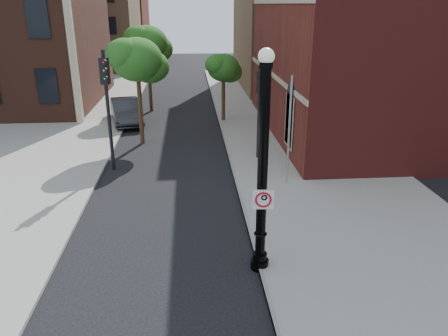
{
  "coord_description": "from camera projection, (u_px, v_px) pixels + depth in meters",
  "views": [
    {
      "loc": [
        0.13,
        -11.36,
        7.35
      ],
      "look_at": [
        1.19,
        2.0,
        2.3
      ],
      "focal_mm": 35.0,
      "sensor_mm": 36.0,
      "label": 1
    }
  ],
  "objects": [
    {
      "name": "no_parking_sign",
      "position": [
        263.0,
        199.0,
        12.0
      ],
      "size": [
        0.58,
        0.1,
        0.58
      ],
      "rotation": [
        0.0,
        0.0,
        -0.1
      ],
      "color": "white",
      "rests_on": "ground"
    },
    {
      "name": "street_tree_a",
      "position": [
        138.0,
        61.0,
        23.04
      ],
      "size": [
        3.19,
        2.89,
        5.75
      ],
      "color": "#302213",
      "rests_on": "ground"
    },
    {
      "name": "sidewalk_right",
      "position": [
        303.0,
        152.0,
        22.93
      ],
      "size": [
        8.0,
        60.0,
        0.12
      ],
      "primitive_type": "cube",
      "color": "gray",
      "rests_on": "ground"
    },
    {
      "name": "utility_pole",
      "position": [
        289.0,
        133.0,
        18.04
      ],
      "size": [
        0.09,
        0.09,
        4.72
      ],
      "primitive_type": "cylinder",
      "color": "#999999",
      "rests_on": "ground"
    },
    {
      "name": "bg_building_tan_a",
      "position": [
        84.0,
        16.0,
        51.22
      ],
      "size": [
        12.0,
        12.0,
        12.0
      ],
      "primitive_type": "cube",
      "color": "#947250",
      "rests_on": "ground"
    },
    {
      "name": "traffic_signal_right",
      "position": [
        259.0,
        98.0,
        20.9
      ],
      "size": [
        0.34,
        0.4,
        4.67
      ],
      "rotation": [
        0.0,
        0.0,
        -0.19
      ],
      "color": "black",
      "rests_on": "ground"
    },
    {
      "name": "street_tree_b",
      "position": [
        148.0,
        44.0,
        30.35
      ],
      "size": [
        3.34,
        3.02,
        6.01
      ],
      "color": "#302213",
      "rests_on": "ground"
    },
    {
      "name": "bg_building_tan_b",
      "position": [
        361.0,
        8.0,
        39.89
      ],
      "size": [
        22.0,
        14.0,
        14.0
      ],
      "primitive_type": "cube",
      "color": "#947250",
      "rests_on": "ground"
    },
    {
      "name": "curb_edge",
      "position": [
        228.0,
        154.0,
        22.64
      ],
      "size": [
        0.1,
        60.0,
        0.14
      ],
      "primitive_type": "cube",
      "color": "gray",
      "rests_on": "ground"
    },
    {
      "name": "sidewalk_left",
      "position": [
        54.0,
        120.0,
        29.28
      ],
      "size": [
        10.0,
        50.0,
        0.12
      ],
      "primitive_type": "cube",
      "color": "gray",
      "rests_on": "ground"
    },
    {
      "name": "street_tree_c",
      "position": [
        224.0,
        69.0,
        27.96
      ],
      "size": [
        2.45,
        2.21,
        4.41
      ],
      "color": "#302213",
      "rests_on": "ground"
    },
    {
      "name": "traffic_signal_left",
      "position": [
        106.0,
        91.0,
        19.37
      ],
      "size": [
        0.42,
        0.48,
        5.52
      ],
      "rotation": [
        0.0,
        0.0,
        -0.27
      ],
      "color": "black",
      "rests_on": "ground"
    },
    {
      "name": "parked_car",
      "position": [
        126.0,
        111.0,
        28.45
      ],
      "size": [
        2.73,
        5.09,
        1.59
      ],
      "primitive_type": "imported",
      "rotation": [
        0.0,
        0.0,
        0.23
      ],
      "color": "#28282C",
      "rests_on": "ground"
    },
    {
      "name": "lamppost",
      "position": [
        262.0,
        176.0,
        11.93
      ],
      "size": [
        0.54,
        0.54,
        6.35
      ],
      "color": "black",
      "rests_on": "ground"
    },
    {
      "name": "ground",
      "position": [
        190.0,
        263.0,
        13.18
      ],
      "size": [
        120.0,
        120.0,
        0.0
      ],
      "primitive_type": "plane",
      "color": "black",
      "rests_on": "ground"
    },
    {
      "name": "bg_building_red",
      "position": [
        105.0,
        21.0,
        64.64
      ],
      "size": [
        12.0,
        12.0,
        10.0
      ],
      "primitive_type": "cube",
      "color": "maroon",
      "rests_on": "ground"
    }
  ]
}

